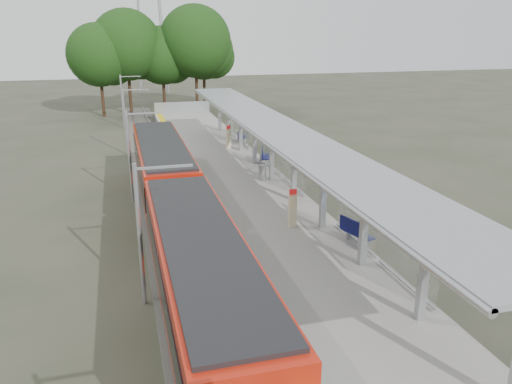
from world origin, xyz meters
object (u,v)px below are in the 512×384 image
train (177,208)px  bench_far (241,136)px  bench_mid (264,155)px  info_pillar_near (293,210)px  info_pillar_far (228,139)px  litter_bin (262,172)px  bench_near (356,232)px

train → bench_far: 18.48m
bench_mid → info_pillar_near: size_ratio=0.94×
info_pillar_far → litter_bin: 8.82m
litter_bin → info_pillar_near: bearing=-95.4°
bench_far → litter_bin: size_ratio=1.57×
bench_near → bench_far: 20.75m
train → info_pillar_far: size_ratio=15.58×
bench_mid → info_pillar_far: info_pillar_far is taller
bench_far → info_pillar_far: size_ratio=0.84×
bench_far → train: bearing=-89.6°
train → litter_bin: (5.92, 6.54, -0.58)m
litter_bin → info_pillar_far: bearing=91.2°
train → info_pillar_near: train is taller
info_pillar_near → litter_bin: 7.59m
bench_near → info_pillar_far: 19.10m
train → bench_near: train is taller
bench_far → litter_bin: 10.58m
train → litter_bin: bearing=47.8°
bench_near → bench_far: size_ratio=1.14×
train → litter_bin: train is taller
bench_near → info_pillar_far: (-1.36, 19.05, 0.18)m
info_pillar_near → litter_bin: bearing=79.8°
info_pillar_near → litter_bin: info_pillar_near is taller
bench_far → info_pillar_near: (-1.90, -18.06, 0.27)m
bench_mid → bench_far: bearing=106.1°
train → bench_near: (7.10, -3.70, -0.47)m
bench_near → info_pillar_near: bearing=107.7°
info_pillar_near → info_pillar_far: info_pillar_near is taller
bench_far → litter_bin: bearing=-73.4°
bench_near → bench_mid: bearing=72.6°
bench_mid → bench_far: 6.81m
train → bench_far: (7.11, 17.05, -0.54)m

